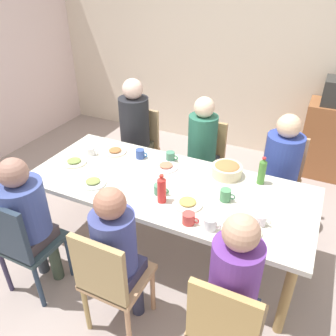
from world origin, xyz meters
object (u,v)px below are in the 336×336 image
(person_2, at_px, (202,145))
(plate_5, at_px, (245,230))
(chair_3, at_px, (139,144))
(plate_3, at_px, (166,166))
(cup_2, at_px, (210,224))
(person_1, at_px, (282,162))
(plate_0, at_px, (93,182))
(cup_0, at_px, (226,195))
(bowl_0, at_px, (227,170))
(plate_2, at_px, (188,203))
(plate_4, at_px, (74,162))
(chair_4, at_px, (225,325))
(chair_0, at_px, (22,242))
(cup_6, at_px, (261,220))
(person_5, at_px, (116,248))
(cup_5, at_px, (140,154))
(cup_3, at_px, (171,157))
(side_cabinet, at_px, (333,141))
(dining_table, at_px, (168,191))
(plate_1, at_px, (115,151))
(cup_7, at_px, (92,151))
(person_3, at_px, (134,126))
(chair_5, at_px, (111,278))
(bottle_0, at_px, (262,171))
(bottle_1, at_px, (162,189))
(chair_1, at_px, (280,176))
(chair_2, at_px, (204,159))
(person_0, at_px, (26,213))
(cup_1, at_px, (160,189))

(person_2, distance_m, plate_5, 1.28)
(chair_3, xyz_separation_m, plate_3, (0.65, -0.64, 0.23))
(cup_2, bearing_deg, person_1, 76.23)
(plate_0, xyz_separation_m, cup_0, (1.03, 0.25, 0.03))
(plate_0, relative_size, bowl_0, 0.83)
(plate_2, distance_m, plate_4, 1.15)
(chair_4, bearing_deg, person_1, 90.00)
(chair_0, height_order, person_1, person_1)
(plate_2, height_order, cup_6, cup_6)
(person_5, height_order, cup_5, person_5)
(plate_5, bearing_deg, cup_0, 128.88)
(cup_3, relative_size, cup_5, 0.97)
(person_2, bearing_deg, plate_2, -75.38)
(chair_3, xyz_separation_m, plate_5, (1.48, -1.15, 0.23))
(chair_4, height_order, side_cabinet, same)
(cup_3, bearing_deg, cup_0, -29.94)
(dining_table, relative_size, side_cabinet, 2.57)
(plate_4, height_order, side_cabinet, side_cabinet)
(plate_5, bearing_deg, chair_3, 142.05)
(plate_5, distance_m, cup_0, 0.36)
(dining_table, distance_m, plate_3, 0.27)
(dining_table, xyz_separation_m, person_5, (0.00, -0.77, 0.04))
(plate_2, distance_m, plate_3, 0.55)
(chair_4, height_order, plate_1, chair_4)
(cup_6, bearing_deg, plate_4, 176.12)
(chair_0, xyz_separation_m, cup_7, (-0.08, 1.00, 0.25))
(person_2, xyz_separation_m, person_3, (-0.77, 0.00, 0.05))
(person_3, height_order, person_5, person_3)
(person_3, relative_size, plate_5, 5.55)
(chair_5, bearing_deg, person_3, 115.21)
(bottle_0, bearing_deg, plate_3, -171.89)
(person_2, bearing_deg, person_3, 179.82)
(dining_table, bearing_deg, cup_0, -1.75)
(bottle_0, bearing_deg, bowl_0, -178.74)
(plate_2, relative_size, cup_2, 1.87)
(plate_2, xyz_separation_m, side_cabinet, (0.95, 2.22, -0.29))
(plate_0, height_order, plate_4, same)
(cup_6, height_order, bottle_1, bottle_1)
(chair_0, relative_size, cup_3, 7.93)
(person_1, height_order, plate_2, person_1)
(cup_2, bearing_deg, bowl_0, 98.40)
(dining_table, xyz_separation_m, chair_1, (0.77, 0.86, -0.15))
(dining_table, xyz_separation_m, bottle_1, (0.06, -0.23, 0.18))
(plate_0, bearing_deg, chair_2, 64.01)
(plate_0, distance_m, side_cabinet, 2.90)
(cup_3, height_order, cup_5, cup_3)
(plate_0, bearing_deg, person_0, -113.49)
(plate_0, height_order, plate_1, same)
(bowl_0, bearing_deg, chair_5, -108.05)
(plate_1, bearing_deg, cup_1, -31.10)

